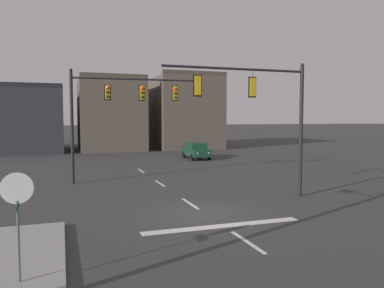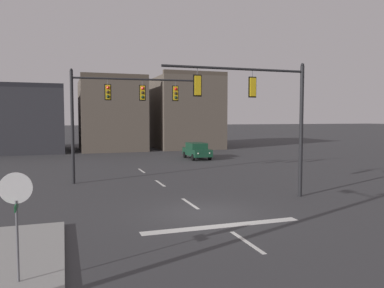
{
  "view_description": "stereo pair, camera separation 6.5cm",
  "coord_description": "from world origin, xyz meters",
  "px_view_note": "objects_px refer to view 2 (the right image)",
  "views": [
    {
      "loc": [
        -5.77,
        -15.14,
        4.14
      ],
      "look_at": [
        0.13,
        2.11,
        2.87
      ],
      "focal_mm": 35.59,
      "sensor_mm": 36.0,
      "label": 1
    },
    {
      "loc": [
        -5.71,
        -15.16,
        4.14
      ],
      "look_at": [
        0.13,
        2.11,
        2.87
      ],
      "focal_mm": 35.59,
      "sensor_mm": 36.0,
      "label": 2
    }
  ],
  "objects_px": {
    "signal_mast_far_side": "(114,104)",
    "stop_sign": "(16,201)",
    "car_lot_nearside": "(197,150)",
    "signal_mast_near_side": "(264,105)"
  },
  "relations": [
    {
      "from": "car_lot_nearside",
      "to": "signal_mast_far_side",
      "type": "bearing_deg",
      "value": -130.3
    },
    {
      "from": "signal_mast_far_side",
      "to": "stop_sign",
      "type": "bearing_deg",
      "value": -105.82
    },
    {
      "from": "car_lot_nearside",
      "to": "stop_sign",
      "type": "bearing_deg",
      "value": -117.89
    },
    {
      "from": "signal_mast_far_side",
      "to": "signal_mast_near_side",
      "type": "bearing_deg",
      "value": -49.74
    },
    {
      "from": "signal_mast_near_side",
      "to": "stop_sign",
      "type": "relative_size",
      "value": 2.67
    },
    {
      "from": "signal_mast_near_side",
      "to": "stop_sign",
      "type": "xyz_separation_m",
      "value": [
        -10.67,
        -7.04,
        -2.63
      ]
    },
    {
      "from": "signal_mast_far_side",
      "to": "car_lot_nearside",
      "type": "distance_m",
      "value": 15.45
    },
    {
      "from": "signal_mast_far_side",
      "to": "stop_sign",
      "type": "xyz_separation_m",
      "value": [
        -4.17,
        -14.72,
        -2.86
      ]
    },
    {
      "from": "signal_mast_far_side",
      "to": "stop_sign",
      "type": "relative_size",
      "value": 2.82
    },
    {
      "from": "stop_sign",
      "to": "car_lot_nearside",
      "type": "distance_m",
      "value": 29.53
    }
  ]
}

